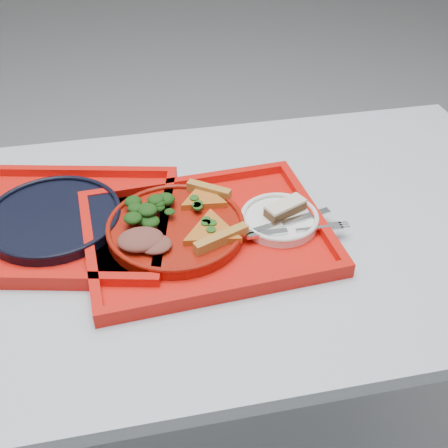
% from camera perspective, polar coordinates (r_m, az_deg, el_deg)
% --- Properties ---
extents(ground, '(10.00, 10.00, 0.00)m').
position_cam_1_polar(ground, '(1.67, -4.59, -21.35)').
color(ground, gray).
rests_on(ground, ground).
extents(table, '(1.60, 0.80, 0.75)m').
position_cam_1_polar(table, '(1.14, -6.30, -3.96)').
color(table, silver).
rests_on(table, ground).
extents(tray_main, '(0.47, 0.38, 0.01)m').
position_cam_1_polar(tray_main, '(1.07, -1.87, -1.14)').
color(tray_main, red).
rests_on(tray_main, table).
extents(tray_far, '(0.52, 0.44, 0.01)m').
position_cam_1_polar(tray_far, '(1.14, -16.79, -0.03)').
color(tray_far, red).
rests_on(tray_far, table).
extents(dinner_plate, '(0.26, 0.26, 0.02)m').
position_cam_1_polar(dinner_plate, '(1.06, -4.90, -0.56)').
color(dinner_plate, maroon).
rests_on(dinner_plate, tray_main).
extents(side_plate, '(0.15, 0.15, 0.01)m').
position_cam_1_polar(side_plate, '(1.09, 5.64, 0.36)').
color(side_plate, white).
rests_on(side_plate, tray_main).
extents(navy_plate, '(0.26, 0.26, 0.02)m').
position_cam_1_polar(navy_plate, '(1.14, -16.92, 0.53)').
color(navy_plate, black).
rests_on(navy_plate, tray_far).
extents(pizza_slice_a, '(0.15, 0.16, 0.02)m').
position_cam_1_polar(pizza_slice_a, '(1.03, -1.24, -0.57)').
color(pizza_slice_a, gold).
rests_on(pizza_slice_a, dinner_plate).
extents(pizza_slice_b, '(0.13, 0.14, 0.02)m').
position_cam_1_polar(pizza_slice_b, '(1.11, -2.12, 2.76)').
color(pizza_slice_b, gold).
rests_on(pizza_slice_b, dinner_plate).
extents(salad_heap, '(0.08, 0.08, 0.04)m').
position_cam_1_polar(salad_heap, '(1.07, -7.41, 1.68)').
color(salad_heap, black).
rests_on(salad_heap, dinner_plate).
extents(meat_portion, '(0.08, 0.07, 0.03)m').
position_cam_1_polar(meat_portion, '(1.01, -8.47, -1.57)').
color(meat_portion, brown).
rests_on(meat_portion, dinner_plate).
extents(dessert_bar, '(0.09, 0.06, 0.02)m').
position_cam_1_polar(dessert_bar, '(1.09, 6.25, 1.65)').
color(dessert_bar, '#4E2D1A').
rests_on(dessert_bar, side_plate).
extents(knife, '(0.18, 0.06, 0.01)m').
position_cam_1_polar(knife, '(1.07, 6.50, 0.26)').
color(knife, silver).
rests_on(knife, side_plate).
extents(fork, '(0.19, 0.02, 0.01)m').
position_cam_1_polar(fork, '(1.05, 7.22, -0.64)').
color(fork, silver).
rests_on(fork, side_plate).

